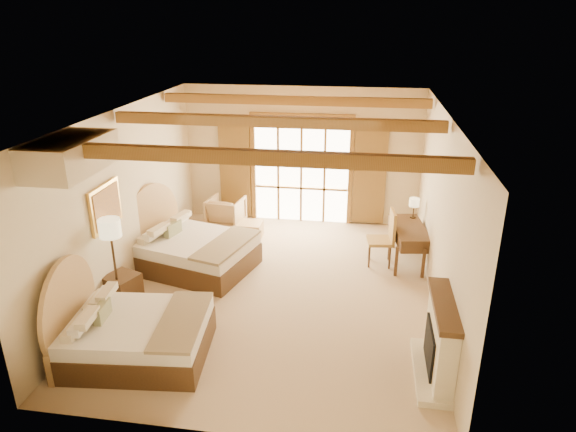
% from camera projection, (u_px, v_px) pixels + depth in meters
% --- Properties ---
extents(floor, '(7.00, 7.00, 0.00)m').
position_uv_depth(floor, '(277.00, 290.00, 9.37)').
color(floor, tan).
rests_on(floor, ground).
extents(wall_back, '(5.50, 0.00, 5.50)m').
position_uv_depth(wall_back, '(302.00, 156.00, 12.00)').
color(wall_back, beige).
rests_on(wall_back, ground).
extents(wall_left, '(0.00, 7.00, 7.00)m').
position_uv_depth(wall_left, '(125.00, 200.00, 9.17)').
color(wall_left, beige).
rests_on(wall_left, ground).
extents(wall_right, '(0.00, 7.00, 7.00)m').
position_uv_depth(wall_right, '(441.00, 217.00, 8.39)').
color(wall_right, beige).
rests_on(wall_right, ground).
extents(ceiling, '(7.00, 7.00, 0.00)m').
position_uv_depth(ceiling, '(275.00, 114.00, 8.19)').
color(ceiling, '#AC6C37').
rests_on(ceiling, ground).
extents(ceiling_beams, '(5.39, 4.60, 0.18)m').
position_uv_depth(ceiling_beams, '(275.00, 122.00, 8.24)').
color(ceiling_beams, brown).
rests_on(ceiling_beams, ceiling).
extents(french_doors, '(3.95, 0.08, 2.60)m').
position_uv_depth(french_doors, '(301.00, 171.00, 12.07)').
color(french_doors, white).
rests_on(french_doors, ground).
extents(fireplace, '(0.46, 1.40, 1.16)m').
position_uv_depth(fireplace, '(439.00, 344.00, 6.98)').
color(fireplace, beige).
rests_on(fireplace, ground).
extents(painting, '(0.06, 0.95, 0.75)m').
position_uv_depth(painting, '(106.00, 206.00, 8.42)').
color(painting, gold).
rests_on(painting, wall_left).
extents(canopy_valance, '(0.70, 1.40, 0.45)m').
position_uv_depth(canopy_valance, '(70.00, 155.00, 6.79)').
color(canopy_valance, beige).
rests_on(canopy_valance, ceiling).
extents(bed_near, '(2.16, 1.71, 1.33)m').
position_uv_depth(bed_near, '(127.00, 331.00, 7.46)').
color(bed_near, '#4F321C').
rests_on(bed_near, floor).
extents(bed_far, '(2.52, 2.11, 1.40)m').
position_uv_depth(bed_far, '(187.00, 248.00, 10.03)').
color(bed_far, '#4F321C').
rests_on(bed_far, floor).
extents(nightstand, '(0.64, 0.64, 0.59)m').
position_uv_depth(nightstand, '(123.00, 291.00, 8.73)').
color(nightstand, '#4F321C').
rests_on(nightstand, floor).
extents(floor_lamp, '(0.35, 0.35, 1.66)m').
position_uv_depth(floor_lamp, '(111.00, 234.00, 8.21)').
color(floor_lamp, '#352717').
rests_on(floor_lamp, floor).
extents(armchair, '(0.87, 0.88, 0.72)m').
position_uv_depth(armchair, '(226.00, 212.00, 12.02)').
color(armchair, tan).
rests_on(armchair, floor).
extents(ottoman, '(0.49, 0.49, 0.35)m').
position_uv_depth(ottoman, '(251.00, 230.00, 11.50)').
color(ottoman, tan).
rests_on(ottoman, floor).
extents(desk, '(0.80, 1.49, 0.76)m').
position_uv_depth(desk, '(408.00, 243.00, 10.30)').
color(desk, '#4F321C').
rests_on(desk, floor).
extents(desk_chair, '(0.55, 0.55, 1.13)m').
position_uv_depth(desk_chair, '(381.00, 248.00, 10.22)').
color(desk_chair, '#B89447').
rests_on(desk_chair, floor).
extents(desk_lamp, '(0.21, 0.21, 0.42)m').
position_uv_depth(desk_lamp, '(414.00, 203.00, 10.51)').
color(desk_lamp, '#352717').
rests_on(desk_lamp, desk).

